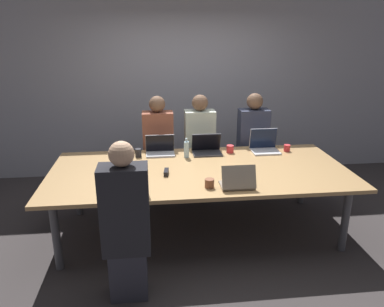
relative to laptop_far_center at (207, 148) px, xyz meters
name	(u,v)px	position (x,y,z in m)	size (l,w,h in m)	color
ground_plane	(199,230)	(-0.16, -0.54, -0.84)	(24.00, 24.00, 0.00)	#383333
curtain_wall	(183,86)	(-0.16, 1.42, 0.56)	(12.00, 0.06, 2.80)	#9999A3
conference_table	(199,173)	(-0.16, -0.54, -0.12)	(3.28, 1.51, 0.77)	tan
laptop_far_center	(207,148)	(0.00, 0.00, 0.00)	(0.36, 0.25, 0.25)	#333338
person_far_center	(200,149)	(-0.03, 0.41, -0.14)	(0.40, 0.24, 1.43)	#2D2D38
cup_far_center	(230,149)	(0.30, -0.01, -0.03)	(0.09, 0.09, 0.09)	red
bottle_far_center	(186,149)	(-0.26, -0.13, 0.03)	(0.06, 0.06, 0.24)	#ADD1E0
laptop_far_right	(264,145)	(0.74, 0.01, 0.01)	(0.35, 0.27, 0.28)	silver
person_far_right	(252,147)	(0.70, 0.41, -0.14)	(0.40, 0.24, 1.44)	#2D2D38
cup_far_right	(287,148)	(1.02, -0.03, -0.03)	(0.08, 0.08, 0.08)	red
laptop_near_midright	(238,181)	(0.15, -1.08, 0.00)	(0.33, 0.24, 0.24)	gray
cup_near_midright	(209,183)	(-0.13, -1.05, -0.03)	(0.09, 0.09, 0.09)	brown
laptop_far_midleft	(160,149)	(-0.58, 0.03, 0.00)	(0.35, 0.23, 0.23)	#B7B7BC
person_far_midleft	(159,151)	(-0.59, 0.39, -0.15)	(0.40, 0.24, 1.43)	#2D2D38
cup_far_midleft	(138,153)	(-0.84, -0.05, -0.02)	(0.08, 0.08, 0.10)	#232328
laptop_near_left	(130,185)	(-0.90, -1.07, 0.00)	(0.35, 0.25, 0.26)	#333338
person_near_left	(126,225)	(-0.91, -1.57, -0.15)	(0.40, 0.24, 1.42)	#2D2D38
stapler	(166,172)	(-0.53, -0.66, -0.05)	(0.06, 0.15, 0.05)	black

